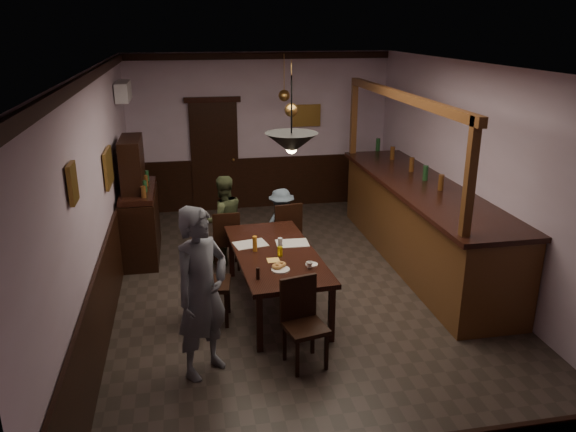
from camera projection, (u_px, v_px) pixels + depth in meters
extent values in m
cube|color=#2D2621|center=(303.00, 296.00, 7.60)|extent=(5.00, 8.00, 0.01)
cube|color=white|center=(305.00, 67.00, 6.62)|extent=(5.00, 8.00, 0.01)
cube|color=#B69DB2|center=(260.00, 132.00, 10.83)|extent=(5.00, 0.01, 3.00)
cube|color=#B69DB2|center=(444.00, 372.00, 3.40)|extent=(5.00, 0.01, 3.00)
cube|color=#B69DB2|center=(99.00, 200.00, 6.67)|extent=(0.01, 8.00, 3.00)
cube|color=#B69DB2|center=(485.00, 180.00, 7.55)|extent=(0.01, 8.00, 3.00)
cube|color=black|center=(275.00, 254.00, 7.12)|extent=(1.13, 2.26, 0.06)
cube|color=black|center=(259.00, 324.00, 6.21)|extent=(0.07, 0.07, 0.69)
cube|color=black|center=(331.00, 314.00, 6.41)|extent=(0.07, 0.07, 0.69)
cube|color=black|center=(231.00, 254.00, 8.08)|extent=(0.07, 0.07, 0.69)
cube|color=black|center=(288.00, 249.00, 8.28)|extent=(0.07, 0.07, 0.69)
cube|color=black|center=(226.00, 241.00, 8.35)|extent=(0.41, 0.41, 0.05)
cube|color=black|center=(227.00, 229.00, 8.10)|extent=(0.40, 0.05, 0.47)
cube|color=black|center=(236.00, 250.00, 8.60)|extent=(0.04, 0.04, 0.41)
cube|color=black|center=(215.00, 251.00, 8.54)|extent=(0.04, 0.04, 0.41)
cube|color=black|center=(238.00, 258.00, 8.31)|extent=(0.04, 0.04, 0.41)
cube|color=black|center=(217.00, 260.00, 8.24)|extent=(0.04, 0.04, 0.41)
cube|color=black|center=(284.00, 234.00, 8.55)|extent=(0.48, 0.48, 0.05)
cube|color=black|center=(289.00, 221.00, 8.29)|extent=(0.43, 0.10, 0.51)
cube|color=black|center=(291.00, 243.00, 8.83)|extent=(0.04, 0.04, 0.43)
cube|color=black|center=(271.00, 245.00, 8.73)|extent=(0.04, 0.04, 0.43)
cube|color=black|center=(299.00, 251.00, 8.53)|extent=(0.04, 0.04, 0.43)
cube|color=black|center=(277.00, 254.00, 8.42)|extent=(0.04, 0.04, 0.43)
cube|color=black|center=(305.00, 328.00, 5.93)|extent=(0.50, 0.50, 0.05)
cube|color=black|center=(298.00, 298.00, 6.00)|extent=(0.42, 0.13, 0.50)
cube|color=black|center=(297.00, 359.00, 5.80)|extent=(0.04, 0.04, 0.43)
cube|color=black|center=(326.00, 352.00, 5.92)|extent=(0.04, 0.04, 0.43)
cube|color=black|center=(284.00, 343.00, 6.09)|extent=(0.04, 0.04, 0.43)
cube|color=black|center=(313.00, 336.00, 6.21)|extent=(0.04, 0.04, 0.43)
cube|color=black|center=(211.00, 284.00, 6.82)|extent=(0.52, 0.52, 0.05)
cube|color=black|center=(193.00, 262.00, 6.71)|extent=(0.11, 0.46, 0.55)
cube|color=black|center=(226.00, 310.00, 6.73)|extent=(0.04, 0.04, 0.47)
cube|color=black|center=(228.00, 296.00, 7.08)|extent=(0.04, 0.04, 0.47)
cube|color=black|center=(195.00, 311.00, 6.72)|extent=(0.04, 0.04, 0.47)
cube|color=black|center=(199.00, 296.00, 7.07)|extent=(0.04, 0.04, 0.47)
imported|color=slate|center=(202.00, 293.00, 5.67)|extent=(0.79, 0.77, 1.83)
imported|color=#3C4529|center=(223.00, 220.00, 8.45)|extent=(0.78, 0.68, 1.38)
imported|color=slate|center=(281.00, 223.00, 8.70)|extent=(0.80, 0.58, 1.11)
cube|color=silver|center=(250.00, 244.00, 7.35)|extent=(0.47, 0.38, 0.01)
cube|color=silver|center=(292.00, 243.00, 7.38)|extent=(0.43, 0.32, 0.01)
cube|color=#FFC45D|center=(273.00, 260.00, 6.86)|extent=(0.16, 0.16, 0.00)
cylinder|color=white|center=(312.00, 264.00, 6.73)|extent=(0.15, 0.15, 0.01)
imported|color=white|center=(309.00, 265.00, 6.61)|extent=(0.08, 0.08, 0.07)
cylinder|color=white|center=(280.00, 270.00, 6.58)|extent=(0.22, 0.22, 0.01)
torus|color=#C68C47|center=(277.00, 266.00, 6.60)|extent=(0.13, 0.13, 0.04)
torus|color=#C68C47|center=(281.00, 264.00, 6.66)|extent=(0.13, 0.13, 0.04)
cylinder|color=yellow|center=(280.00, 251.00, 6.97)|extent=(0.07, 0.07, 0.12)
cylinder|color=#BF721E|center=(255.00, 244.00, 7.10)|extent=(0.06, 0.06, 0.20)
cylinder|color=silver|center=(280.00, 244.00, 7.17)|extent=(0.06, 0.06, 0.15)
cylinder|color=black|center=(258.00, 273.00, 6.33)|extent=(0.04, 0.04, 0.14)
cube|color=black|center=(141.00, 225.00, 8.75)|extent=(0.51, 1.43, 1.02)
cube|color=black|center=(138.00, 191.00, 8.57)|extent=(0.49, 1.38, 0.08)
cube|color=black|center=(132.00, 165.00, 8.42)|extent=(0.31, 0.92, 0.82)
cube|color=#502E15|center=(421.00, 225.00, 8.50)|extent=(0.97, 4.52, 1.18)
cube|color=black|center=(423.00, 187.00, 8.30)|extent=(1.08, 4.62, 0.06)
cube|color=#502E15|center=(403.00, 97.00, 7.80)|extent=(0.10, 4.41, 0.12)
cube|color=#502E15|center=(474.00, 182.00, 6.01)|extent=(0.10, 0.10, 1.40)
cube|color=#502E15|center=(355.00, 118.00, 10.00)|extent=(0.10, 0.10, 1.40)
cube|color=black|center=(215.00, 157.00, 10.77)|extent=(0.90, 0.06, 2.10)
cube|color=white|center=(123.00, 91.00, 9.08)|extent=(0.20, 0.85, 0.30)
cube|color=olive|center=(73.00, 183.00, 4.98)|extent=(0.04, 0.28, 0.36)
cube|color=olive|center=(108.00, 168.00, 7.36)|extent=(0.04, 0.62, 0.48)
cube|color=olive|center=(306.00, 115.00, 10.85)|extent=(0.55, 0.04, 0.42)
cylinder|color=black|center=(292.00, 110.00, 5.76)|extent=(0.02, 0.02, 0.69)
cone|color=black|center=(291.00, 143.00, 5.87)|extent=(0.56, 0.56, 0.22)
sphere|color=#FFD88C|center=(291.00, 148.00, 5.89)|extent=(0.12, 0.12, 0.12)
cylinder|color=#BF8C3F|center=(291.00, 85.00, 8.04)|extent=(0.02, 0.02, 0.70)
cone|color=#BF8C3F|center=(291.00, 110.00, 8.15)|extent=(0.20, 0.20, 0.22)
sphere|color=#FFD88C|center=(291.00, 113.00, 8.17)|extent=(0.12, 0.12, 0.12)
cylinder|color=#BF8C3F|center=(284.00, 75.00, 9.64)|extent=(0.02, 0.02, 0.70)
cone|color=#BF8C3F|center=(284.00, 96.00, 9.75)|extent=(0.20, 0.20, 0.22)
sphere|color=#FFD88C|center=(284.00, 98.00, 9.77)|extent=(0.12, 0.12, 0.12)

